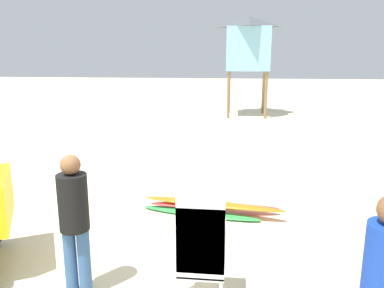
# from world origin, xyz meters

# --- Properties ---
(stacked_plastic_chairs) EXTENTS (0.48, 0.48, 1.29)m
(stacked_plastic_chairs) POSITION_xyz_m (1.88, -0.17, 0.74)
(stacked_plastic_chairs) COLOR white
(stacked_plastic_chairs) RESTS_ON ground
(surfboard_pile) EXTENTS (2.42, 0.64, 0.24)m
(surfboard_pile) POSITION_xyz_m (1.80, 2.32, 0.12)
(surfboard_pile) COLOR green
(surfboard_pile) RESTS_ON ground
(lifeguard_near_left) EXTENTS (0.32, 0.32, 1.69)m
(lifeguard_near_left) POSITION_xyz_m (3.30, -1.08, 0.97)
(lifeguard_near_left) COLOR black
(lifeguard_near_left) RESTS_ON ground
(lifeguard_near_center) EXTENTS (0.32, 0.32, 1.62)m
(lifeguard_near_center) POSITION_xyz_m (0.49, -0.03, 0.93)
(lifeguard_near_center) COLOR #33598C
(lifeguard_near_center) RESTS_ON ground
(lifeguard_tower) EXTENTS (1.98, 1.98, 4.21)m
(lifeguard_tower) POSITION_xyz_m (2.69, 13.32, 3.09)
(lifeguard_tower) COLOR olive
(lifeguard_tower) RESTS_ON ground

